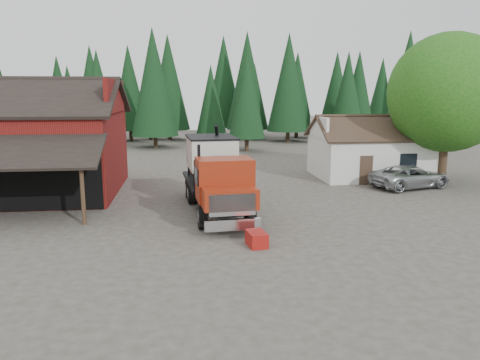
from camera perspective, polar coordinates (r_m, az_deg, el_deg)
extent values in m
plane|color=#453E36|center=(21.10, -4.40, -6.48)|extent=(120.00, 120.00, 0.00)
cube|color=maroon|center=(32.04, -25.42, 2.95)|extent=(12.00, 10.00, 5.00)
cube|color=black|center=(34.21, -24.57, 9.32)|extent=(12.80, 5.53, 2.35)
cube|color=maroon|center=(30.45, -15.03, 9.87)|extent=(0.25, 7.00, 2.00)
cylinder|color=#382619|center=(23.26, -18.62, -1.84)|extent=(0.20, 0.20, 2.80)
cube|color=silver|center=(36.23, 15.59, 2.75)|extent=(8.00, 6.00, 3.00)
cube|color=#38281E|center=(34.64, 16.72, 6.09)|extent=(8.60, 3.42, 1.80)
cube|color=#38281E|center=(37.40, 14.88, 6.48)|extent=(8.60, 3.42, 1.80)
cube|color=silver|center=(34.68, 9.61, 6.39)|extent=(0.20, 4.20, 1.50)
cube|color=silver|center=(37.73, 21.41, 6.14)|extent=(0.20, 4.20, 1.50)
cube|color=#38281E|center=(32.98, 15.12, 1.16)|extent=(0.90, 0.06, 2.00)
cube|color=black|center=(34.13, 19.85, 2.22)|extent=(1.20, 0.06, 1.00)
cylinder|color=#382619|center=(35.34, 23.46, 2.24)|extent=(0.60, 0.60, 3.20)
sphere|color=#175613|center=(35.04, 24.02, 9.70)|extent=(8.00, 8.00, 8.00)
sphere|color=#175613|center=(35.17, 21.51, 7.91)|extent=(4.40, 4.40, 4.40)
sphere|color=#175613|center=(34.89, 26.01, 8.06)|extent=(4.80, 4.80, 4.80)
cylinder|color=#382619|center=(50.91, 0.82, 4.48)|extent=(0.44, 0.44, 1.60)
cone|color=black|center=(50.63, 0.84, 10.23)|extent=(3.96, 3.96, 9.00)
cylinder|color=#382619|center=(51.78, 19.32, 3.99)|extent=(0.44, 0.44, 1.60)
cone|color=black|center=(51.51, 19.74, 10.74)|extent=(4.84, 4.84, 11.00)
cylinder|color=#382619|center=(54.52, -10.26, 4.72)|extent=(0.44, 0.44, 1.60)
cone|color=black|center=(54.27, -10.50, 11.66)|extent=(5.28, 5.28, 12.00)
cylinder|color=black|center=(21.62, -4.63, -4.44)|extent=(0.47, 1.21, 1.18)
cylinder|color=black|center=(21.98, 1.22, -4.16)|extent=(0.47, 1.21, 1.18)
cylinder|color=black|center=(26.60, -5.95, -1.62)|extent=(0.47, 1.21, 1.18)
cylinder|color=black|center=(26.89, -1.16, -1.43)|extent=(0.47, 1.21, 1.18)
cylinder|color=black|center=(28.06, -6.24, -0.99)|extent=(0.47, 1.21, 1.18)
cylinder|color=black|center=(28.34, -1.70, -0.81)|extent=(0.47, 1.21, 1.18)
cube|color=black|center=(24.97, -3.01, -1.37)|extent=(1.89, 9.29, 0.43)
cube|color=silver|center=(20.19, -0.88, -5.49)|extent=(2.47, 0.38, 0.48)
cube|color=silver|center=(20.07, -0.94, -3.05)|extent=(2.04, 0.26, 0.97)
cube|color=maroon|center=(20.65, -1.27, -2.21)|extent=(2.51, 1.58, 0.91)
cube|color=maroon|center=(21.88, -1.91, 0.09)|extent=(2.71, 2.02, 1.98)
cube|color=black|center=(20.99, -1.53, 0.54)|extent=(2.25, 0.26, 0.97)
cylinder|color=black|center=(22.58, -5.01, 1.90)|extent=(0.16, 0.16, 1.93)
cube|color=black|center=(22.93, -2.35, 0.43)|extent=(2.63, 0.33, 1.72)
cube|color=black|center=(26.37, -3.50, -0.10)|extent=(3.21, 6.41, 0.17)
cube|color=silver|center=(26.13, -3.53, 3.33)|extent=(2.73, 3.72, 1.72)
cone|color=silver|center=(26.28, -3.51, 1.01)|extent=(2.53, 2.53, 0.75)
cube|color=black|center=(26.03, -3.56, 5.25)|extent=(2.85, 3.83, 0.09)
cylinder|color=black|center=(27.71, -2.64, 3.52)|extent=(0.62, 2.37, 3.27)
cube|color=maroon|center=(28.76, -5.48, 1.37)|extent=(0.71, 0.91, 0.48)
cylinder|color=silver|center=(23.04, 0.85, -2.64)|extent=(0.68, 1.12, 0.60)
imported|color=#A5A9AC|center=(32.81, 20.06, 0.40)|extent=(5.90, 3.87, 1.51)
cube|color=maroon|center=(19.27, 2.04, -7.18)|extent=(0.85, 1.19, 0.60)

